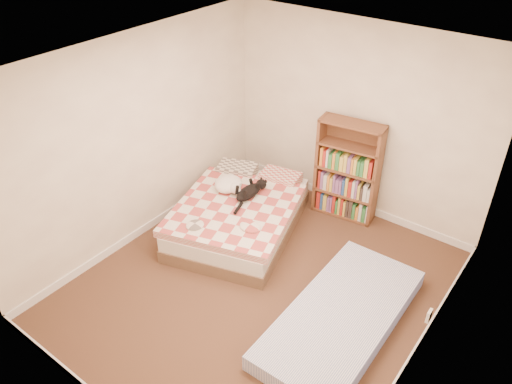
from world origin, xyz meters
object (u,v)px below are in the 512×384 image
Objects in this scene: bed at (241,214)px; floor_mattress at (341,317)px; white_dog at (228,185)px; bookshelf at (347,180)px; black_cat at (250,191)px.

bed is 1.05× the size of floor_mattress.
white_dog is (-2.04, 0.70, 0.45)m from floor_mattress.
bed is 1.62× the size of bookshelf.
white_dog is at bearing -144.71° from bookshelf.
floor_mattress is 1.96m from black_cat.
white_dog is at bearing -159.12° from black_cat.
bookshelf reaches higher than black_cat.
black_cat is at bearing -138.15° from bookshelf.
black_cat reaches higher than bed.
bookshelf is (0.88, 1.10, 0.28)m from bed.
bed is 0.40m from white_dog.
bed is 1.44m from bookshelf.
bed is at bearing 159.98° from floor_mattress.
bed is at bearing -136.11° from bookshelf.
floor_mattress is (0.92, -1.74, -0.42)m from bookshelf.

